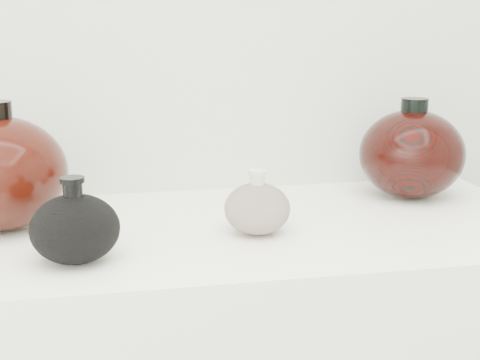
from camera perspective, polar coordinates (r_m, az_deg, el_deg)
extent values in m
cube|color=white|center=(1.12, -3.30, -4.78)|extent=(1.20, 0.50, 0.03)
ellipsoid|color=black|center=(0.97, -13.89, -4.07)|extent=(0.15, 0.15, 0.10)
cylinder|color=black|center=(0.96, -14.08, -0.84)|extent=(0.03, 0.03, 0.03)
cylinder|color=black|center=(0.95, -14.13, 0.01)|extent=(0.04, 0.04, 0.01)
ellipsoid|color=beige|center=(1.07, 1.48, -2.46)|extent=(0.13, 0.13, 0.08)
cylinder|color=beige|center=(1.06, 1.49, 0.02)|extent=(0.03, 0.03, 0.03)
cylinder|color=beige|center=(1.06, 1.50, 0.68)|extent=(0.03, 0.03, 0.01)
ellipsoid|color=black|center=(1.32, 14.44, 2.15)|extent=(0.25, 0.25, 0.17)
cylinder|color=black|center=(1.31, 14.67, 6.06)|extent=(0.06, 0.06, 0.03)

